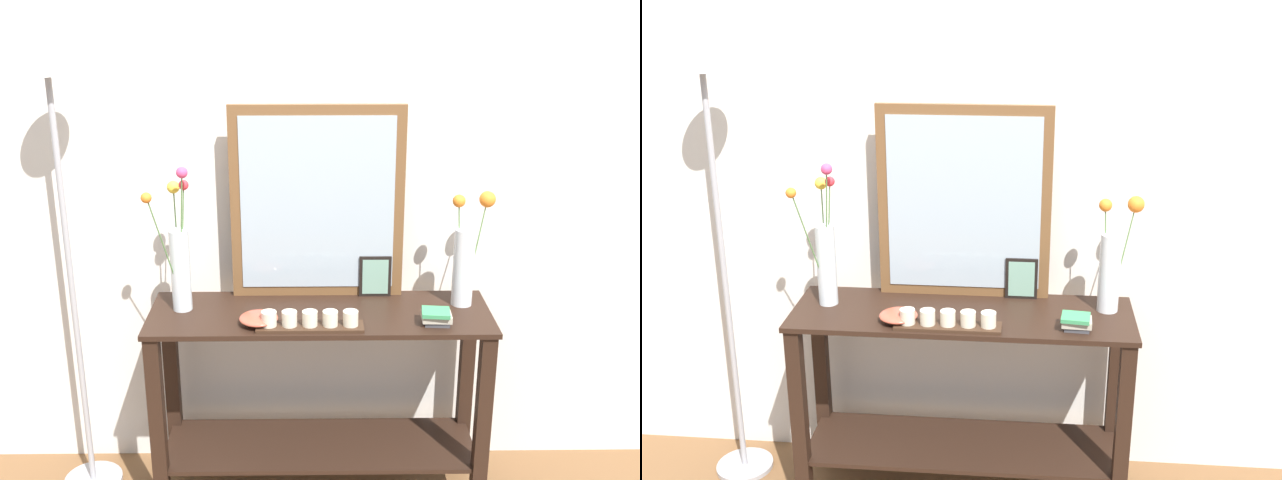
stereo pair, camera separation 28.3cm
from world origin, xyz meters
The scene contains 10 objects.
wall_back centered at (0.00, 0.32, 1.35)m, with size 6.40×0.08×2.70m, color silver.
console_table centered at (0.00, 0.00, 0.50)m, with size 1.30×0.41×0.82m.
mirror_leaning centered at (-0.01, 0.17, 1.20)m, with size 0.67×0.03×0.76m.
tall_vase_left centered at (-0.53, 0.03, 1.03)m, with size 0.16×0.19×0.57m.
vase_right centered at (0.56, 0.08, 1.01)m, with size 0.17×0.13×0.44m.
candle_tray centered at (-0.04, -0.14, 0.85)m, with size 0.39×0.09×0.07m.
picture_frame_small centered at (0.22, 0.15, 0.90)m, with size 0.13×0.01×0.17m.
decorative_bowl centered at (-0.23, -0.11, 0.84)m, with size 0.14×0.14×0.04m.
book_stack centered at (0.43, -0.11, 0.85)m, with size 0.12×0.10×0.06m.
floor_lamp centered at (-0.96, 0.08, 1.22)m, with size 0.24×0.24×1.81m.
Camera 2 is at (0.25, -2.66, 2.04)m, focal length 43.06 mm.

